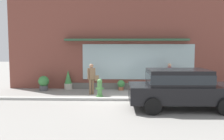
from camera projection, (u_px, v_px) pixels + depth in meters
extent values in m
plane|color=gray|center=(127.00, 100.00, 11.91)|extent=(60.00, 60.00, 0.00)
cube|color=#B2B2AD|center=(127.00, 99.00, 11.70)|extent=(14.00, 0.24, 0.12)
cube|color=brown|center=(126.00, 43.00, 14.85)|extent=(14.00, 0.36, 5.41)
cube|color=#9EB7BC|center=(138.00, 62.00, 14.72)|extent=(6.53, 0.03, 2.07)
cube|color=#2D5138|center=(126.00, 40.00, 14.48)|extent=(7.13, 0.56, 0.12)
cube|color=#605E59|center=(126.00, 86.00, 14.86)|extent=(6.93, 0.20, 0.36)
cylinder|color=#4C8C47|center=(100.00, 96.00, 12.61)|extent=(0.35, 0.35, 0.06)
cylinder|color=#4C8C47|center=(100.00, 89.00, 12.58)|extent=(0.24, 0.24, 0.64)
sphere|color=#4C8C47|center=(100.00, 81.00, 12.55)|extent=(0.26, 0.26, 0.26)
cylinder|color=#4C8C47|center=(97.00, 88.00, 12.58)|extent=(0.10, 0.09, 0.09)
cylinder|color=#4C8C47|center=(103.00, 88.00, 12.57)|extent=(0.10, 0.09, 0.09)
cylinder|color=#4C8C47|center=(99.00, 89.00, 12.42)|extent=(0.09, 0.10, 0.09)
cylinder|color=brown|center=(93.00, 87.00, 13.22)|extent=(0.12, 0.12, 0.80)
cylinder|color=brown|center=(90.00, 87.00, 13.14)|extent=(0.12, 0.12, 0.80)
cube|color=brown|center=(91.00, 74.00, 13.12)|extent=(0.35, 0.32, 0.60)
sphere|color=#A37556|center=(91.00, 66.00, 13.08)|extent=(0.22, 0.22, 0.22)
cylinder|color=brown|center=(95.00, 73.00, 13.22)|extent=(0.08, 0.08, 0.57)
cylinder|color=brown|center=(88.00, 74.00, 13.01)|extent=(0.08, 0.08, 0.57)
cube|color=#846647|center=(96.00, 78.00, 13.27)|extent=(0.25, 0.22, 0.28)
cylinder|color=#475675|center=(169.00, 84.00, 14.22)|extent=(0.12, 0.12, 0.77)
cylinder|color=#475675|center=(169.00, 84.00, 14.39)|extent=(0.12, 0.12, 0.77)
cube|color=#8E333D|center=(169.00, 72.00, 14.25)|extent=(0.27, 0.37, 0.58)
sphere|color=tan|center=(170.00, 65.00, 14.21)|extent=(0.21, 0.21, 0.21)
cylinder|color=#8E333D|center=(169.00, 72.00, 14.04)|extent=(0.08, 0.08, 0.55)
cylinder|color=#8E333D|center=(169.00, 72.00, 14.45)|extent=(0.08, 0.08, 0.55)
cube|color=black|center=(183.00, 93.00, 10.06)|extent=(4.34, 1.95, 0.67)
cube|color=black|center=(178.00, 78.00, 10.01)|extent=(2.40, 1.76, 0.65)
cube|color=#1E2328|center=(178.00, 78.00, 10.01)|extent=(2.44, 1.78, 0.36)
cylinder|color=black|center=(207.00, 97.00, 11.02)|extent=(0.64, 0.19, 0.64)
cylinder|color=black|center=(147.00, 96.00, 11.06)|extent=(0.64, 0.19, 0.64)
cylinder|color=black|center=(153.00, 106.00, 9.17)|extent=(0.64, 0.19, 0.64)
cylinder|color=#33473D|center=(193.00, 87.00, 14.44)|extent=(0.50, 0.50, 0.39)
sphere|color=#4C934C|center=(193.00, 81.00, 14.40)|extent=(0.50, 0.50, 0.50)
sphere|color=#B266B7|center=(195.00, 78.00, 14.32)|extent=(0.14, 0.14, 0.14)
sphere|color=#E5C64C|center=(192.00, 79.00, 14.46)|extent=(0.10, 0.10, 0.10)
cylinder|color=#B7B2A3|center=(68.00, 86.00, 14.81)|extent=(0.48, 0.48, 0.34)
cone|color=#3D8442|center=(68.00, 77.00, 14.75)|extent=(0.43, 0.43, 0.78)
cylinder|color=#B7B2A3|center=(214.00, 90.00, 14.06)|extent=(0.35, 0.35, 0.20)
sphere|color=olive|center=(214.00, 85.00, 14.04)|extent=(0.40, 0.40, 0.40)
cylinder|color=#4C4C51|center=(44.00, 88.00, 14.40)|extent=(0.48, 0.48, 0.28)
sphere|color=#3D8442|center=(44.00, 81.00, 14.36)|extent=(0.61, 0.61, 0.61)
cylinder|color=#9E6042|center=(121.00, 88.00, 14.50)|extent=(0.30, 0.30, 0.19)
sphere|color=#3D8442|center=(121.00, 84.00, 14.47)|extent=(0.42, 0.42, 0.42)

